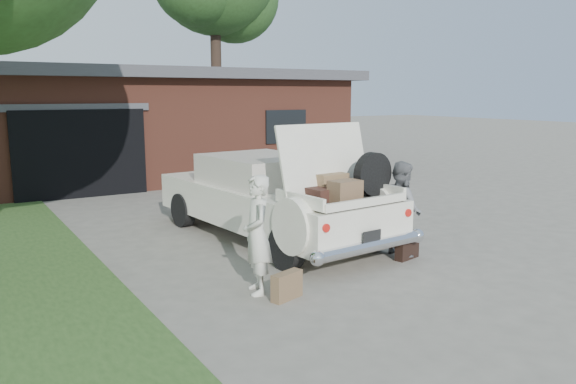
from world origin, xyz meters
TOP-DOWN VIEW (x-y plane):
  - ground at (0.00, 0.00)m, footprint 90.00×90.00m
  - house at (0.98, 11.47)m, footprint 12.80×7.80m
  - sedan at (0.51, 1.99)m, footprint 2.42×5.32m
  - woman_left at (-1.08, -0.37)m, footprint 0.52×0.65m
  - woman_right at (1.77, -0.02)m, footprint 0.80×0.90m
  - suitcase_left at (-0.88, -0.79)m, footprint 0.48×0.27m
  - suitcase_right at (1.67, -0.28)m, footprint 0.48×0.25m

SIDE VIEW (x-z plane):
  - ground at x=0.00m, z-range 0.00..0.00m
  - suitcase_left at x=-0.88m, z-range 0.00..0.35m
  - suitcase_right at x=1.67m, z-range 0.00..0.36m
  - sedan at x=0.51m, z-range -0.30..1.82m
  - woman_right at x=1.77m, z-range 0.00..1.53m
  - woman_left at x=-1.08m, z-range 0.00..1.56m
  - house at x=0.98m, z-range 0.02..3.32m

